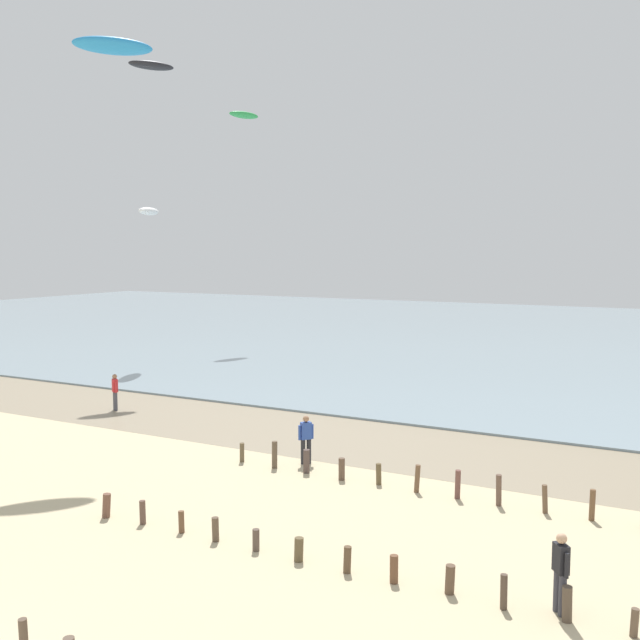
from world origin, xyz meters
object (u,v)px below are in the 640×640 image
object	(u,v)px
kite_aloft_0	(113,46)
kite_aloft_1	(244,115)
person_right_flank	(561,571)
person_trailing_behind	(306,438)
kite_aloft_5	(151,65)
person_left_flank	(115,391)
kite_aloft_2	(149,211)

from	to	relation	value
kite_aloft_0	kite_aloft_1	xyz separation A→B (m)	(-11.65, 26.62, 2.59)
person_right_flank	person_trailing_behind	xyz separation A→B (m)	(-9.70, 6.70, 0.00)
kite_aloft_5	kite_aloft_0	bearing A→B (deg)	66.55
person_right_flank	kite_aloft_5	world-z (taller)	kite_aloft_5
person_right_flank	kite_aloft_1	distance (m)	48.74
person_trailing_behind	kite_aloft_0	world-z (taller)	kite_aloft_0
person_left_flank	kite_aloft_0	size ratio (longest dim) A/B	0.55
kite_aloft_0	kite_aloft_2	distance (m)	18.51
person_trailing_behind	kite_aloft_1	world-z (taller)	kite_aloft_1
person_left_flank	kite_aloft_5	world-z (taller)	kite_aloft_5
person_left_flank	kite_aloft_1	world-z (taller)	kite_aloft_1
kite_aloft_1	kite_aloft_5	size ratio (longest dim) A/B	1.06
person_left_flank	kite_aloft_5	size ratio (longest dim) A/B	0.65
person_left_flank	kite_aloft_2	xyz separation A→B (m)	(-7.78, 11.50, 9.03)
person_trailing_behind	kite_aloft_1	xyz separation A→B (m)	(-20.74, 27.27, 17.20)
kite_aloft_0	kite_aloft_5	distance (m)	13.36
person_trailing_behind	kite_aloft_5	bearing A→B (deg)	145.15
kite_aloft_5	kite_aloft_1	bearing A→B (deg)	-132.72
person_right_flank	kite_aloft_0	xyz separation A→B (m)	(-18.78, 7.34, 14.60)
kite_aloft_0	kite_aloft_1	world-z (taller)	kite_aloft_1
person_left_flank	person_right_flank	distance (m)	23.82
person_right_flank	kite_aloft_2	xyz separation A→B (m)	(-29.44, 21.40, 9.03)
person_right_flank	person_trailing_behind	bearing A→B (deg)	145.36
person_trailing_behind	kite_aloft_2	distance (m)	26.22
person_trailing_behind	kite_aloft_1	distance (m)	38.33
person_left_flank	kite_aloft_0	world-z (taller)	kite_aloft_0
person_right_flank	kite_aloft_2	distance (m)	37.50
person_trailing_behind	kite_aloft_0	xyz separation A→B (m)	(-9.09, 0.64, 14.60)
kite_aloft_2	person_left_flank	bearing A→B (deg)	-170.45
kite_aloft_2	kite_aloft_1	bearing A→B (deg)	-19.98
person_right_flank	kite_aloft_1	size ratio (longest dim) A/B	0.61
kite_aloft_0	kite_aloft_5	size ratio (longest dim) A/B	1.18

